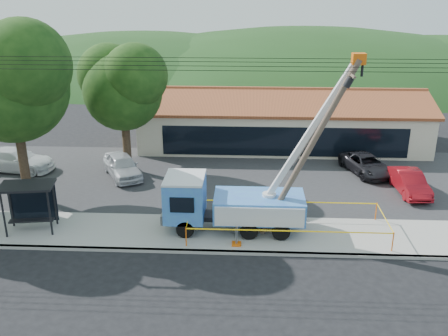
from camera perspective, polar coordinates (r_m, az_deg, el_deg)
ground at (r=22.96m, az=-0.89°, el=-12.38°), size 120.00×120.00×0.00m
curb at (r=24.71m, az=-0.57°, el=-9.59°), size 60.00×0.25×0.15m
sidewalk at (r=26.37m, az=-0.32°, el=-7.52°), size 60.00×4.00×0.15m
parking_lot at (r=33.64m, az=0.43°, el=-1.15°), size 60.00×12.00×0.10m
strip_mall at (r=40.71m, az=6.59°, el=5.30°), size 22.50×8.53×4.67m
tree_west_near at (r=30.72m, az=-23.20°, el=9.62°), size 7.56×6.72×10.80m
tree_lot at (r=33.87m, az=-11.54°, el=9.46°), size 6.30×5.60×8.94m
hill_west at (r=77.02m, az=-9.56°, el=10.92°), size 78.40×56.00×28.00m
hill_center at (r=75.77m, az=9.59°, el=10.77°), size 89.60×64.00×32.00m
hill_east at (r=80.55m, az=24.08°, el=9.87°), size 72.80×52.00×26.00m
utility_truck at (r=26.05m, az=0.69°, el=-3.84°), size 9.71×3.92×9.25m
leaning_pole at (r=24.66m, az=10.05°, el=2.80°), size 4.49×1.69×9.13m
bus_shelter at (r=27.81m, az=-21.39°, el=-2.97°), size 2.91×2.05×2.60m
caution_tape at (r=26.24m, az=7.13°, el=-5.83°), size 10.13×3.50×1.01m
car_silver at (r=34.50m, az=-11.44°, el=-1.10°), size 3.80×4.86×1.55m
car_red at (r=33.31m, az=20.26°, el=-2.81°), size 1.76×4.33×1.40m
car_white at (r=37.80m, az=-22.52°, el=-0.38°), size 5.54×2.77×1.55m
car_dark at (r=35.76m, az=15.82°, el=-0.71°), size 3.50×5.08×1.29m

